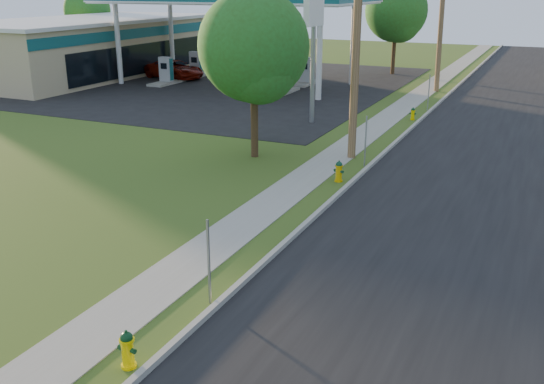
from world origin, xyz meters
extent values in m
cube|color=black|center=(4.50, 10.00, 0.01)|extent=(8.00, 120.00, 0.02)
cube|color=gray|center=(0.50, 10.00, 0.07)|extent=(0.15, 120.00, 0.15)
cube|color=gray|center=(-1.25, 10.00, 0.01)|extent=(1.50, 120.00, 0.03)
cube|color=black|center=(-16.00, 32.00, 0.01)|extent=(26.00, 28.00, 0.02)
cylinder|color=brown|center=(-0.60, 17.00, 4.90)|extent=(0.32, 0.32, 9.80)
cylinder|color=brown|center=(-0.60, 35.00, 4.75)|extent=(0.49, 0.32, 9.50)
cube|color=gray|center=(0.25, 4.20, 1.00)|extent=(0.05, 0.04, 2.00)
cube|color=gray|center=(0.25, 16.00, 1.00)|extent=(0.05, 0.04, 2.00)
cube|color=gray|center=(0.25, 28.20, 1.00)|extent=(0.05, 0.04, 2.00)
cylinder|color=silver|center=(-21.50, 28.70, 2.75)|extent=(0.36, 0.36, 5.50)
cylinder|color=silver|center=(-21.50, 35.30, 2.75)|extent=(0.36, 0.36, 5.50)
cylinder|color=silver|center=(-6.50, 28.70, 2.75)|extent=(0.36, 0.36, 5.50)
cylinder|color=silver|center=(-6.50, 35.30, 2.75)|extent=(0.36, 0.36, 5.50)
cube|color=silver|center=(-14.00, 32.00, 5.63)|extent=(18.18, 9.18, 0.10)
cube|color=gray|center=(-18.50, 30.00, 0.09)|extent=(1.20, 3.20, 0.18)
cube|color=#9EA0A3|center=(-18.50, 30.00, 1.05)|extent=(0.90, 0.50, 1.70)
cube|color=#0D545B|center=(-18.50, 30.00, 1.05)|extent=(0.94, 0.40, 1.50)
cube|color=black|center=(-18.50, 29.73, 1.30)|extent=(0.50, 0.02, 0.40)
cube|color=gray|center=(-9.50, 30.00, 0.09)|extent=(1.20, 3.20, 0.18)
cube|color=#9EA0A3|center=(-9.50, 30.00, 1.05)|extent=(0.90, 0.50, 1.70)
cube|color=#0D545B|center=(-9.50, 30.00, 1.05)|extent=(0.94, 0.40, 1.50)
cube|color=black|center=(-9.50, 29.73, 1.30)|extent=(0.50, 0.02, 0.40)
cube|color=gray|center=(-18.50, 34.00, 0.09)|extent=(1.20, 3.20, 0.18)
cube|color=#9EA0A3|center=(-18.50, 34.00, 1.05)|extent=(0.90, 0.50, 1.70)
cube|color=#0D545B|center=(-18.50, 34.00, 1.05)|extent=(0.94, 0.40, 1.50)
cube|color=black|center=(-18.50, 33.73, 1.30)|extent=(0.50, 0.02, 0.40)
cube|color=gray|center=(-9.50, 34.00, 0.09)|extent=(1.20, 3.20, 0.18)
cube|color=#9EA0A3|center=(-9.50, 34.00, 1.05)|extent=(0.90, 0.50, 1.70)
cube|color=#0D545B|center=(-9.50, 34.00, 1.05)|extent=(0.94, 0.40, 1.50)
cube|color=black|center=(-9.50, 33.73, 1.30)|extent=(0.50, 0.02, 0.40)
cube|color=tan|center=(-27.00, 32.00, 2.00)|extent=(10.00, 22.00, 4.00)
cube|color=#0D545B|center=(-21.98, 32.00, 3.30)|extent=(0.06, 22.00, 0.70)
cube|color=black|center=(-21.97, 32.00, 1.40)|extent=(0.06, 16.06, 2.20)
cube|color=silver|center=(-27.00, 32.00, 4.12)|extent=(10.40, 22.40, 0.25)
cylinder|color=gray|center=(-4.50, 22.50, 2.50)|extent=(0.24, 0.24, 5.00)
cube|color=silver|center=(-4.50, 22.50, 5.80)|extent=(0.30, 2.00, 2.00)
cylinder|color=#322316|center=(-4.28, 15.51, 1.71)|extent=(0.30, 0.30, 3.42)
sphere|color=#29551B|center=(-4.28, 15.51, 4.45)|extent=(4.38, 4.38, 4.38)
sphere|color=#29551B|center=(-3.88, 15.21, 3.76)|extent=(3.01, 3.01, 3.01)
cylinder|color=#322316|center=(-5.21, 41.79, 1.86)|extent=(0.30, 0.30, 3.71)
sphere|color=#29551B|center=(-5.21, 41.79, 4.82)|extent=(4.75, 4.75, 4.75)
sphere|color=#29551B|center=(-4.81, 41.49, 4.08)|extent=(3.26, 3.26, 3.26)
cylinder|color=#322316|center=(-34.51, 40.71, 1.69)|extent=(0.30, 0.30, 3.38)
sphere|color=#29551B|center=(-34.51, 40.71, 4.40)|extent=(4.33, 4.33, 4.33)
sphere|color=#29551B|center=(-34.11, 40.41, 3.72)|extent=(2.98, 2.98, 2.98)
cylinder|color=#FFDB01|center=(0.09, 1.51, 0.03)|extent=(0.29, 0.29, 0.06)
cylinder|color=#FFDB01|center=(0.09, 1.51, 0.31)|extent=(0.23, 0.23, 0.62)
cylinder|color=#FFDB01|center=(0.09, 1.51, 0.58)|extent=(0.29, 0.29, 0.04)
sphere|color=#0A3817|center=(0.09, 1.51, 0.62)|extent=(0.24, 0.24, 0.24)
cylinder|color=#0A3817|center=(0.09, 1.51, 0.74)|extent=(0.05, 0.05, 0.06)
cylinder|color=#0A3817|center=(0.07, 1.36, 0.39)|extent=(0.13, 0.14, 0.11)
cylinder|color=#0A3817|center=(-0.05, 1.53, 0.39)|extent=(0.11, 0.11, 0.09)
cylinder|color=#0A3817|center=(0.23, 1.49, 0.39)|extent=(0.11, 0.11, 0.09)
cylinder|color=#DBA707|center=(-0.04, 13.77, 0.03)|extent=(0.29, 0.29, 0.06)
cylinder|color=#DBA707|center=(-0.04, 13.77, 0.31)|extent=(0.23, 0.23, 0.63)
cylinder|color=#DBA707|center=(-0.04, 13.77, 0.59)|extent=(0.29, 0.29, 0.04)
sphere|color=#0D3A23|center=(-0.04, 13.77, 0.63)|extent=(0.24, 0.24, 0.24)
cylinder|color=#0D3A23|center=(-0.04, 13.77, 0.76)|extent=(0.05, 0.05, 0.06)
cylinder|color=#0D3A23|center=(-0.10, 13.63, 0.40)|extent=(0.16, 0.16, 0.12)
cylinder|color=#0D3A23|center=(-0.17, 13.83, 0.40)|extent=(0.13, 0.13, 0.09)
cylinder|color=#0D3A23|center=(0.10, 13.71, 0.40)|extent=(0.13, 0.13, 0.09)
cylinder|color=#FAD800|center=(0.04, 25.37, 0.03)|extent=(0.25, 0.25, 0.05)
cylinder|color=#FAD800|center=(0.04, 25.37, 0.26)|extent=(0.19, 0.19, 0.53)
cylinder|color=#FAD800|center=(0.04, 25.37, 0.49)|extent=(0.25, 0.25, 0.04)
sphere|color=#0B3A19|center=(0.04, 25.37, 0.53)|extent=(0.20, 0.20, 0.20)
cylinder|color=#0B3A19|center=(0.04, 25.37, 0.64)|extent=(0.04, 0.04, 0.05)
cylinder|color=#0B3A19|center=(0.04, 25.25, 0.34)|extent=(0.10, 0.11, 0.10)
cylinder|color=#0B3A19|center=(-0.08, 25.38, 0.34)|extent=(0.09, 0.08, 0.08)
cylinder|color=#0B3A19|center=(0.16, 25.37, 0.34)|extent=(0.09, 0.08, 0.08)
imported|color=#6C1006|center=(-19.46, 32.48, 0.68)|extent=(5.33, 3.50, 1.36)
camera|label=1|loc=(6.54, -6.06, 6.73)|focal=40.00mm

